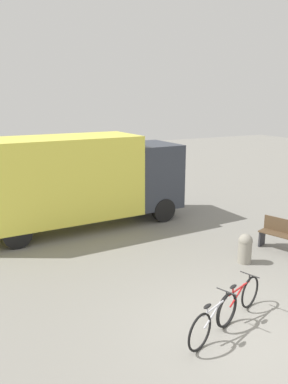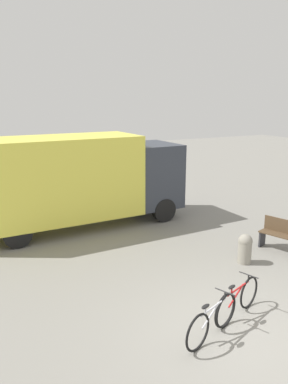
% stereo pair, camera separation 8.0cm
% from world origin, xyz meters
% --- Properties ---
extents(ground_plane, '(60.00, 60.00, 0.00)m').
position_xyz_m(ground_plane, '(0.00, 0.00, 0.00)').
color(ground_plane, gray).
extents(delivery_truck, '(7.40, 2.38, 3.16)m').
position_xyz_m(delivery_truck, '(-0.83, 7.39, 1.73)').
color(delivery_truck, '#EAE04C').
rests_on(delivery_truck, ground).
extents(park_bench, '(0.84, 1.59, 0.94)m').
position_xyz_m(park_bench, '(3.85, 2.42, 0.51)').
color(park_bench, brown).
rests_on(park_bench, ground).
extents(bicycle_near, '(1.58, 0.66, 0.80)m').
position_xyz_m(bicycle_near, '(-0.58, 0.13, 0.38)').
color(bicycle_near, black).
rests_on(bicycle_near, ground).
extents(bicycle_middle, '(1.59, 0.64, 0.80)m').
position_xyz_m(bicycle_middle, '(0.31, 0.47, 0.38)').
color(bicycle_middle, black).
rests_on(bicycle_middle, ground).
extents(bollard_near_bench, '(0.38, 0.38, 0.83)m').
position_xyz_m(bollard_near_bench, '(2.25, 2.40, 0.44)').
color(bollard_near_bench, gray).
rests_on(bollard_near_bench, ground).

